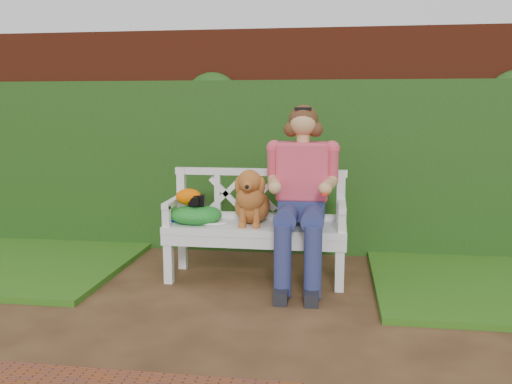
# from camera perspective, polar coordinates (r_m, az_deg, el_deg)

# --- Properties ---
(ground) EXTENTS (60.00, 60.00, 0.00)m
(ground) POSITION_cam_1_polar(r_m,az_deg,el_deg) (4.00, -3.32, -12.37)
(ground) COLOR #372413
(brick_wall) EXTENTS (10.00, 0.30, 2.20)m
(brick_wall) POSITION_cam_1_polar(r_m,az_deg,el_deg) (5.60, 0.51, 5.42)
(brick_wall) COLOR maroon
(brick_wall) RESTS_ON ground
(ivy_hedge) EXTENTS (10.00, 0.18, 1.70)m
(ivy_hedge) POSITION_cam_1_polar(r_m,az_deg,el_deg) (5.41, 0.18, 2.62)
(ivy_hedge) COLOR #285416
(ivy_hedge) RESTS_ON ground
(garden_bench) EXTENTS (1.64, 0.77, 0.48)m
(garden_bench) POSITION_cam_1_polar(r_m,az_deg,el_deg) (4.60, 0.00, -6.28)
(garden_bench) COLOR white
(garden_bench) RESTS_ON ground
(seated_woman) EXTENTS (0.80, 0.95, 1.48)m
(seated_woman) POSITION_cam_1_polar(r_m,az_deg,el_deg) (4.44, 4.85, -0.31)
(seated_woman) COLOR #CA3642
(seated_woman) RESTS_ON ground
(dog) EXTENTS (0.38, 0.47, 0.48)m
(dog) POSITION_cam_1_polar(r_m,az_deg,el_deg) (4.49, -0.46, -0.42)
(dog) COLOR #885F1B
(dog) RESTS_ON garden_bench
(tennis_racket) EXTENTS (0.54, 0.25, 0.03)m
(tennis_racket) POSITION_cam_1_polar(r_m,az_deg,el_deg) (4.59, -4.99, -3.11)
(tennis_racket) COLOR white
(tennis_racket) RESTS_ON garden_bench
(green_bag) EXTENTS (0.53, 0.47, 0.15)m
(green_bag) POSITION_cam_1_polar(r_m,az_deg,el_deg) (4.58, -6.39, -2.35)
(green_bag) COLOR #328224
(green_bag) RESTS_ON garden_bench
(camera_item) EXTENTS (0.14, 0.11, 0.09)m
(camera_item) POSITION_cam_1_polar(r_m,az_deg,el_deg) (4.56, -6.24, -0.86)
(camera_item) COLOR black
(camera_item) RESTS_ON green_bag
(baseball_glove) EXTENTS (0.24, 0.20, 0.14)m
(baseball_glove) POSITION_cam_1_polar(r_m,az_deg,el_deg) (4.58, -7.10, -0.50)
(baseball_glove) COLOR #ED5F00
(baseball_glove) RESTS_ON green_bag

